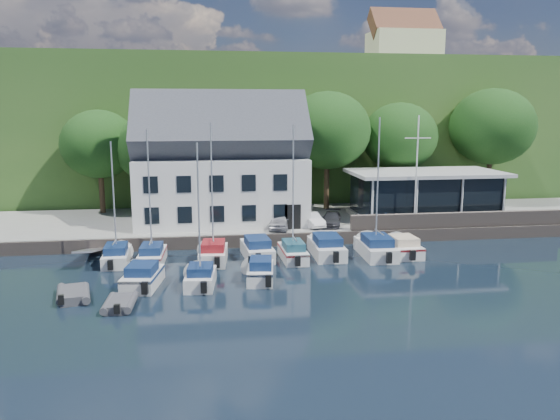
# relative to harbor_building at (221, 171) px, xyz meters

# --- Properties ---
(ground) EXTENTS (180.00, 180.00, 0.00)m
(ground) POSITION_rel_harbor_building_xyz_m (7.00, -16.50, -5.35)
(ground) COLOR black
(ground) RESTS_ON ground
(quay) EXTENTS (60.00, 13.00, 1.00)m
(quay) POSITION_rel_harbor_building_xyz_m (7.00, 1.00, -4.85)
(quay) COLOR gray
(quay) RESTS_ON ground
(quay_face) EXTENTS (60.00, 0.30, 1.00)m
(quay_face) POSITION_rel_harbor_building_xyz_m (7.00, -5.50, -4.85)
(quay_face) COLOR #60544C
(quay_face) RESTS_ON ground
(hillside) EXTENTS (160.00, 75.00, 16.00)m
(hillside) POSITION_rel_harbor_building_xyz_m (7.00, 45.50, 2.65)
(hillside) COLOR #254C1C
(hillside) RESTS_ON ground
(field_patch) EXTENTS (50.00, 30.00, 0.30)m
(field_patch) POSITION_rel_harbor_building_xyz_m (15.00, 53.50, 10.80)
(field_patch) COLOR #576432
(field_patch) RESTS_ON hillside
(farmhouse) EXTENTS (10.40, 7.00, 8.20)m
(farmhouse) POSITION_rel_harbor_building_xyz_m (29.00, 35.50, 14.75)
(farmhouse) COLOR beige
(farmhouse) RESTS_ON hillside
(harbor_building) EXTENTS (14.40, 8.20, 8.70)m
(harbor_building) POSITION_rel_harbor_building_xyz_m (0.00, 0.00, 0.00)
(harbor_building) COLOR silver
(harbor_building) RESTS_ON quay
(club_pavilion) EXTENTS (13.20, 7.20, 4.10)m
(club_pavilion) POSITION_rel_harbor_building_xyz_m (18.00, -0.50, -2.30)
(club_pavilion) COLOR black
(club_pavilion) RESTS_ON quay
(seawall) EXTENTS (18.00, 0.50, 1.20)m
(seawall) POSITION_rel_harbor_building_xyz_m (19.00, -5.10, -3.75)
(seawall) COLOR #60544C
(seawall) RESTS_ON quay
(gangway) EXTENTS (1.20, 6.00, 1.40)m
(gangway) POSITION_rel_harbor_building_xyz_m (-9.50, -7.50, -5.35)
(gangway) COLOR silver
(gangway) RESTS_ON ground
(car_silver) EXTENTS (2.35, 4.00, 1.28)m
(car_silver) POSITION_rel_harbor_building_xyz_m (4.49, -3.58, -3.71)
(car_silver) COLOR #BCBCC1
(car_silver) RESTS_ON quay
(car_white) EXTENTS (1.90, 3.64, 1.14)m
(car_white) POSITION_rel_harbor_building_xyz_m (7.18, -3.13, -3.78)
(car_white) COLOR silver
(car_white) RESTS_ON quay
(car_dgrey) EXTENTS (2.58, 4.04, 1.09)m
(car_dgrey) POSITION_rel_harbor_building_xyz_m (8.93, -3.02, -3.81)
(car_dgrey) COLOR #2F2F34
(car_dgrey) RESTS_ON quay
(car_blue) EXTENTS (2.44, 4.21, 1.35)m
(car_blue) POSITION_rel_harbor_building_xyz_m (12.85, -2.96, -3.67)
(car_blue) COLOR #2E508F
(car_blue) RESTS_ON quay
(flagpole) EXTENTS (2.16, 0.20, 9.01)m
(flagpole) POSITION_rel_harbor_building_xyz_m (15.54, -4.42, 0.16)
(flagpole) COLOR silver
(flagpole) RESTS_ON quay
(tree_0) EXTENTS (6.93, 6.93, 9.47)m
(tree_0) POSITION_rel_harbor_building_xyz_m (-10.82, 5.58, 0.39)
(tree_0) COLOR #133811
(tree_0) RESTS_ON quay
(tree_1) EXTENTS (6.54, 6.54, 8.94)m
(tree_1) POSITION_rel_harbor_building_xyz_m (-6.18, 4.70, 0.12)
(tree_1) COLOR #133811
(tree_1) RESTS_ON quay
(tree_2) EXTENTS (7.69, 7.69, 10.51)m
(tree_2) POSITION_rel_harbor_building_xyz_m (4.85, 5.72, 0.90)
(tree_2) COLOR #133811
(tree_2) RESTS_ON quay
(tree_3) EXTENTS (8.19, 8.19, 11.19)m
(tree_3) POSITION_rel_harbor_building_xyz_m (10.27, 4.74, 1.25)
(tree_3) COLOR #133811
(tree_3) RESTS_ON quay
(tree_4) EXTENTS (7.44, 7.44, 10.17)m
(tree_4) POSITION_rel_harbor_building_xyz_m (17.85, 5.87, 0.73)
(tree_4) COLOR #133811
(tree_4) RESTS_ON quay
(tree_5) EXTENTS (8.48, 8.48, 11.59)m
(tree_5) POSITION_rel_harbor_building_xyz_m (27.46, 5.70, 1.44)
(tree_5) COLOR #133811
(tree_5) RESTS_ON quay
(boat_r1_0) EXTENTS (2.04, 5.97, 8.25)m
(boat_r1_0) POSITION_rel_harbor_building_xyz_m (-7.57, -8.55, -1.23)
(boat_r1_0) COLOR silver
(boat_r1_0) RESTS_ON ground
(boat_r1_1) EXTENTS (2.03, 5.89, 8.41)m
(boat_r1_1) POSITION_rel_harbor_building_xyz_m (-5.15, -8.98, -1.15)
(boat_r1_1) COLOR silver
(boat_r1_1) RESTS_ON ground
(boat_r1_2) EXTENTS (2.49, 5.67, 9.22)m
(boat_r1_2) POSITION_rel_harbor_building_xyz_m (-0.96, -9.25, -0.74)
(boat_r1_2) COLOR silver
(boat_r1_2) RESTS_ON ground
(boat_r1_3) EXTENTS (2.49, 6.49, 1.54)m
(boat_r1_3) POSITION_rel_harbor_building_xyz_m (2.16, -8.53, -4.58)
(boat_r1_3) COLOR silver
(boat_r1_3) RESTS_ON ground
(boat_r1_4) EXTENTS (1.84, 5.82, 8.52)m
(boat_r1_4) POSITION_rel_harbor_building_xyz_m (4.60, -9.47, -1.09)
(boat_r1_4) COLOR silver
(boat_r1_4) RESTS_ON ground
(boat_r1_5) EXTENTS (2.42, 7.00, 1.57)m
(boat_r1_5) POSITION_rel_harbor_building_xyz_m (7.20, -8.66, -4.56)
(boat_r1_5) COLOR silver
(boat_r1_5) RESTS_ON ground
(boat_r1_6) EXTENTS (2.50, 7.03, 9.58)m
(boat_r1_6) POSITION_rel_harbor_building_xyz_m (10.69, -9.34, -0.56)
(boat_r1_6) COLOR silver
(boat_r1_6) RESTS_ON ground
(boat_r1_7) EXTENTS (2.24, 5.65, 1.44)m
(boat_r1_7) POSITION_rel_harbor_building_xyz_m (12.71, -9.27, -4.63)
(boat_r1_7) COLOR silver
(boat_r1_7) RESTS_ON ground
(boat_r2_0) EXTENTS (2.84, 5.53, 1.45)m
(boat_r2_0) POSITION_rel_harbor_building_xyz_m (-5.28, -14.04, -4.62)
(boat_r2_0) COLOR silver
(boat_r2_0) RESTS_ON ground
(boat_r2_1) EXTENTS (2.31, 4.92, 8.27)m
(boat_r2_1) POSITION_rel_harbor_building_xyz_m (-1.85, -14.47, -1.21)
(boat_r2_1) COLOR silver
(boat_r2_1) RESTS_ON ground
(boat_r2_2) EXTENTS (2.38, 5.12, 1.46)m
(boat_r2_2) POSITION_rel_harbor_building_xyz_m (1.83, -13.88, -4.62)
(boat_r2_2) COLOR silver
(boat_r2_2) RESTS_ON ground
(dinghy_0) EXTENTS (2.45, 3.38, 0.71)m
(dinghy_0) POSITION_rel_harbor_building_xyz_m (-8.91, -15.73, -4.99)
(dinghy_0) COLOR #3B3C40
(dinghy_0) RESTS_ON ground
(dinghy_1) EXTENTS (1.76, 2.83, 0.65)m
(dinghy_1) POSITION_rel_harbor_building_xyz_m (-6.12, -17.54, -5.03)
(dinghy_1) COLOR #3B3C40
(dinghy_1) RESTS_ON ground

